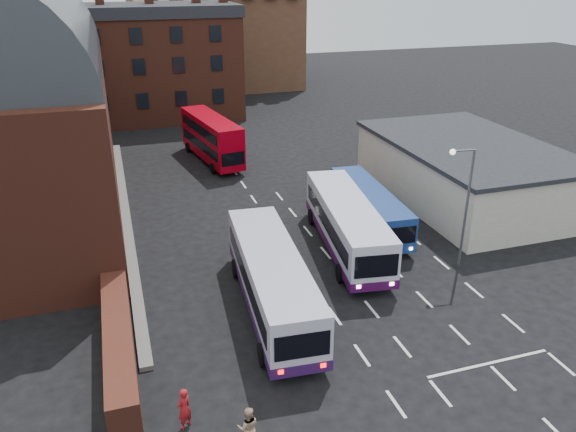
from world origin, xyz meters
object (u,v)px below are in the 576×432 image
object	(u,v)px
bus_blue	(369,206)
pedestrian_beige	(248,427)
street_lamp	(464,198)
pedestrian_red	(184,408)
bus_white_outbound	(272,278)
bus_red_double	(211,138)
bus_white_inbound	(347,222)

from	to	relation	value
bus_blue	pedestrian_beige	world-z (taller)	bus_blue
street_lamp	pedestrian_red	world-z (taller)	street_lamp
bus_white_outbound	pedestrian_beige	bearing A→B (deg)	-107.68
bus_blue	pedestrian_red	xyz separation A→B (m)	(-14.08, -14.02, -0.68)
bus_white_outbound	pedestrian_red	distance (m)	8.50
bus_red_double	pedestrian_beige	xyz separation A→B (m)	(-4.84, -32.46, -1.28)
bus_red_double	pedestrian_red	bearing A→B (deg)	67.91
bus_red_double	pedestrian_beige	world-z (taller)	bus_red_double
bus_white_outbound	bus_red_double	bearing A→B (deg)	90.60
bus_white_outbound	pedestrian_beige	xyz separation A→B (m)	(-3.27, -8.11, -1.03)
bus_white_outbound	bus_blue	distance (m)	11.51
bus_white_inbound	pedestrian_beige	xyz separation A→B (m)	(-9.35, -13.05, -1.02)
bus_red_double	street_lamp	distance (m)	25.38
pedestrian_red	bus_white_outbound	bearing A→B (deg)	-165.72
street_lamp	pedestrian_beige	world-z (taller)	street_lamp
bus_blue	bus_red_double	size ratio (longest dim) A/B	0.97
pedestrian_beige	bus_white_inbound	bearing A→B (deg)	-113.31
pedestrian_red	bus_red_double	bearing A→B (deg)	-139.22
pedestrian_beige	pedestrian_red	bearing A→B (deg)	-24.90
bus_white_outbound	bus_white_inbound	bearing A→B (deg)	43.38
bus_white_outbound	bus_white_inbound	xyz separation A→B (m)	(6.08, 4.94, -0.01)
pedestrian_beige	bus_red_double	bearing A→B (deg)	-86.16
bus_white_inbound	bus_blue	xyz separation A→B (m)	(2.68, 2.52, -0.28)
pedestrian_red	pedestrian_beige	xyz separation A→B (m)	(2.05, -1.56, -0.06)
bus_blue	pedestrian_red	distance (m)	19.88
bus_white_inbound	pedestrian_red	distance (m)	16.22
bus_white_outbound	pedestrian_red	world-z (taller)	bus_white_outbound
bus_white_outbound	bus_red_double	distance (m)	24.40
street_lamp	bus_red_double	bearing A→B (deg)	112.19
bus_white_inbound	pedestrian_red	xyz separation A→B (m)	(-11.40, -11.50, -0.96)
bus_white_inbound	bus_blue	size ratio (longest dim) A/B	1.19
bus_white_outbound	bus_white_inbound	size ratio (longest dim) A/B	1.00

